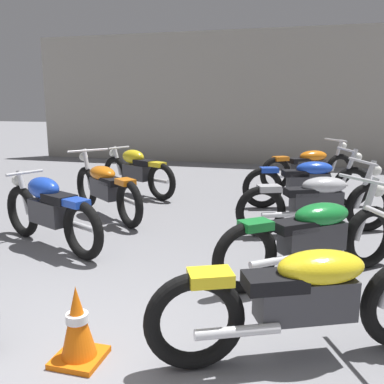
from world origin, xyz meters
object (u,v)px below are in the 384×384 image
at_px(motorcycle_left_row_3, 137,171).
at_px(motorcycle_right_row_0, 307,296).
at_px(motorcycle_left_row_2, 105,187).
at_px(motorcycle_right_row_1, 314,235).
at_px(motorcycle_right_row_3, 309,180).
at_px(motorcycle_right_row_2, 317,201).
at_px(traffic_cone, 78,325).
at_px(motorcycle_left_row_1, 49,210).
at_px(motorcycle_right_row_4, 309,166).

bearing_deg(motorcycle_left_row_3, motorcycle_right_row_0, -55.66).
bearing_deg(motorcycle_left_row_2, motorcycle_right_row_1, -28.30).
height_order(motorcycle_left_row_2, motorcycle_right_row_3, same).
distance_m(motorcycle_right_row_1, motorcycle_right_row_2, 1.55).
height_order(motorcycle_right_row_0, traffic_cone, motorcycle_right_row_0).
xyz_separation_m(motorcycle_right_row_1, motorcycle_right_row_3, (-0.06, 3.02, 0.00)).
xyz_separation_m(motorcycle_right_row_0, motorcycle_right_row_2, (0.11, 2.93, 0.00)).
height_order(motorcycle_left_row_3, motorcycle_right_row_3, motorcycle_right_row_3).
xyz_separation_m(motorcycle_left_row_2, motorcycle_right_row_0, (2.98, -3.01, 0.00)).
bearing_deg(motorcycle_left_row_1, motorcycle_left_row_2, 89.72).
bearing_deg(traffic_cone, motorcycle_right_row_4, 77.18).
height_order(motorcycle_left_row_2, motorcycle_right_row_0, same).
xyz_separation_m(motorcycle_right_row_0, motorcycle_right_row_4, (-0.00, 6.02, 0.00)).
relative_size(motorcycle_left_row_2, motorcycle_left_row_3, 0.98).
bearing_deg(motorcycle_right_row_1, motorcycle_right_row_0, -92.10).
distance_m(motorcycle_right_row_0, motorcycle_right_row_4, 6.02).
height_order(motorcycle_left_row_1, motorcycle_left_row_3, same).
bearing_deg(motorcycle_right_row_1, motorcycle_left_row_3, 134.96).
bearing_deg(motorcycle_right_row_4, motorcycle_right_row_3, -90.12).
height_order(motorcycle_left_row_1, motorcycle_right_row_1, motorcycle_right_row_1).
xyz_separation_m(motorcycle_left_row_3, motorcycle_right_row_1, (3.15, -3.16, -0.01)).
xyz_separation_m(motorcycle_left_row_3, motorcycle_right_row_2, (3.21, -1.61, -0.01)).
height_order(motorcycle_left_row_3, motorcycle_right_row_4, motorcycle_right_row_4).
distance_m(motorcycle_left_row_3, motorcycle_right_row_1, 4.46).
xyz_separation_m(motorcycle_left_row_3, traffic_cone, (1.63, -4.98, -0.20)).
bearing_deg(motorcycle_right_row_4, motorcycle_left_row_3, -154.36).
bearing_deg(motorcycle_right_row_1, traffic_cone, -129.95).
bearing_deg(motorcycle_left_row_3, motorcycle_right_row_4, 25.64).
bearing_deg(motorcycle_right_row_4, motorcycle_left_row_2, -134.67).
height_order(motorcycle_right_row_4, traffic_cone, motorcycle_right_row_4).
bearing_deg(motorcycle_right_row_2, motorcycle_left_row_1, -155.94).
xyz_separation_m(motorcycle_left_row_1, motorcycle_right_row_0, (2.99, -1.55, -0.01)).
bearing_deg(motorcycle_right_row_0, motorcycle_left_row_2, 134.68).
bearing_deg(motorcycle_right_row_3, motorcycle_right_row_4, 89.88).
bearing_deg(traffic_cone, motorcycle_left_row_2, 113.54).
distance_m(motorcycle_left_row_1, motorcycle_right_row_0, 3.37).
height_order(motorcycle_left_row_2, motorcycle_left_row_3, motorcycle_left_row_2).
bearing_deg(motorcycle_right_row_0, motorcycle_right_row_4, 90.04).
distance_m(motorcycle_left_row_2, motorcycle_right_row_0, 4.24).
height_order(motorcycle_right_row_2, motorcycle_right_row_3, same).
distance_m(motorcycle_right_row_3, traffic_cone, 5.06).
relative_size(motorcycle_left_row_3, motorcycle_right_row_0, 0.90).
bearing_deg(motorcycle_right_row_0, motorcycle_right_row_1, 87.90).
xyz_separation_m(motorcycle_right_row_3, motorcycle_right_row_4, (0.00, 1.63, 0.00)).
xyz_separation_m(motorcycle_right_row_2, traffic_cone, (-1.58, -3.37, -0.19)).
bearing_deg(motorcycle_right_row_1, motorcycle_right_row_4, 90.67).
bearing_deg(motorcycle_left_row_1, traffic_cone, -52.77).
xyz_separation_m(motorcycle_right_row_2, motorcycle_right_row_4, (-0.11, 3.09, 0.00)).
bearing_deg(motorcycle_left_row_1, motorcycle_right_row_0, -27.43).
relative_size(motorcycle_right_row_3, traffic_cone, 3.87).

